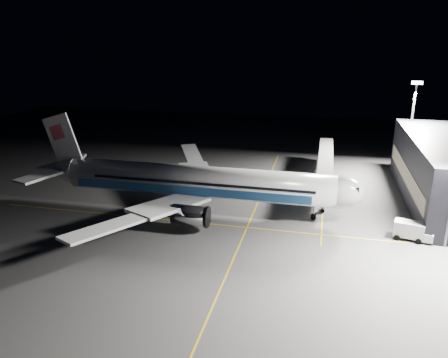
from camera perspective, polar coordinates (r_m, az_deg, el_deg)
ground at (r=79.66m, az=-3.33°, el=-3.91°), size 200.00×200.00×0.00m
guide_line_main at (r=77.60m, az=3.80°, el=-4.54°), size 0.25×80.00×0.01m
guide_line_cross at (r=74.39m, az=-4.63°, el=-5.61°), size 70.00×0.25×0.01m
guide_line_side at (r=86.09m, az=12.82°, el=-2.62°), size 0.25×40.00×0.01m
airliner at (r=78.16m, az=-4.15°, el=-0.33°), size 61.48×54.22×16.64m
jet_bridge at (r=92.31m, az=13.10°, el=1.79°), size 3.60×34.40×6.30m
floodlight_mast_north at (r=105.84m, az=23.34°, el=7.19°), size 2.40×0.68×20.70m
service_truck at (r=73.30m, az=23.42°, el=-6.21°), size 6.01×3.45×2.90m
baggage_tug at (r=99.25m, az=-0.61°, el=1.10°), size 2.56×2.30×1.55m
safety_cone_a at (r=88.97m, az=-3.54°, el=-1.32°), size 0.34×0.34×0.51m
safety_cone_b at (r=90.10m, az=2.26°, el=-0.99°), size 0.44×0.44×0.66m
safety_cone_c at (r=86.13m, az=-3.88°, el=-1.94°), size 0.44×0.44×0.67m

